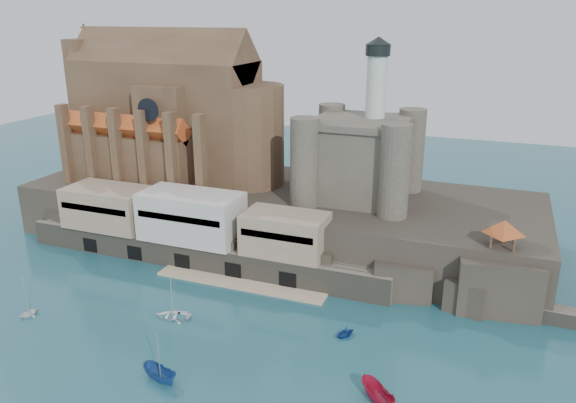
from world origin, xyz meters
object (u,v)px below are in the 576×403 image
Objects in this scene: castle_keep at (360,155)px; boat_2 at (161,380)px; pavilion at (504,229)px; church at (174,119)px.

castle_keep is 5.27× the size of boat_2.
castle_keep reaches higher than pavilion.
pavilion is 53.03m from boat_2.
boat_2 is at bearing -137.50° from pavilion.
pavilion is at bearing -30.18° from castle_keep.
church reaches higher than castle_keep.
church reaches higher than boat_2.
pavilion is (66.13, -15.85, -9.40)m from church.
church is at bearing 178.89° from castle_keep.
pavilion is at bearing -29.58° from boat_2.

